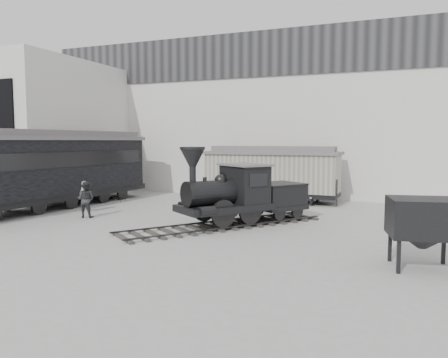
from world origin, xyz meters
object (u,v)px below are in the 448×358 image
at_px(visitor_b, 86,199).
at_px(locomotive, 238,197).
at_px(visitor_a, 85,196).
at_px(passenger_coach, 47,169).
at_px(coal_hopper, 423,223).
at_px(boxcar, 272,173).

bearing_deg(visitor_b, locomotive, 174.60).
bearing_deg(locomotive, visitor_a, -146.55).
bearing_deg(locomotive, passenger_coach, -146.24).
bearing_deg(visitor_a, passenger_coach, 1.55).
relative_size(locomotive, visitor_a, 5.48).
height_order(visitor_b, coal_hopper, coal_hopper).
xyz_separation_m(locomotive, passenger_coach, (-11.46, 0.60, 0.96)).
distance_m(locomotive, visitor_b, 7.73).
bearing_deg(passenger_coach, visitor_b, -16.82).
height_order(boxcar, visitor_b, boxcar).
distance_m(visitor_a, visitor_b, 1.84).
xyz_separation_m(boxcar, coal_hopper, (7.95, -12.38, -0.45)).
distance_m(boxcar, coal_hopper, 14.72).
bearing_deg(boxcar, visitor_a, -135.66).
bearing_deg(coal_hopper, passenger_coach, 154.45).
bearing_deg(coal_hopper, locomotive, 138.49).
relative_size(visitor_a, visitor_b, 0.92).
xyz_separation_m(passenger_coach, visitor_b, (3.79, -1.50, -1.33)).
height_order(boxcar, passenger_coach, passenger_coach).
xyz_separation_m(boxcar, passenger_coach, (-10.81, -7.46, 0.42)).
relative_size(visitor_a, coal_hopper, 0.76).
xyz_separation_m(visitor_a, visitor_b, (1.18, -1.41, 0.07)).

